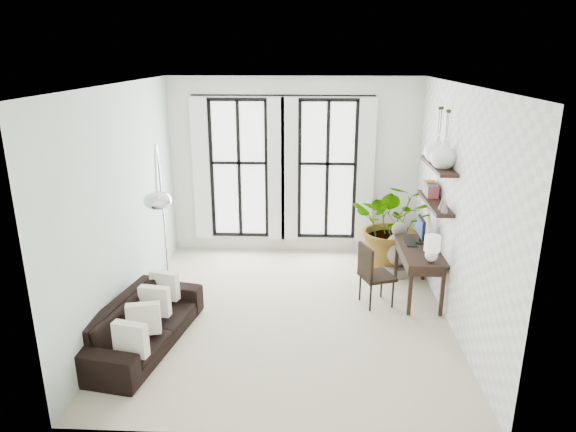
# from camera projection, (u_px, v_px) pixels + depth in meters

# --- Properties ---
(floor) EXTENTS (5.00, 5.00, 0.00)m
(floor) POSITION_uv_depth(u_px,v_px,m) (288.00, 312.00, 7.40)
(floor) COLOR beige
(floor) RESTS_ON ground
(ceiling) EXTENTS (5.00, 5.00, 0.00)m
(ceiling) POSITION_uv_depth(u_px,v_px,m) (288.00, 84.00, 6.43)
(ceiling) COLOR white
(ceiling) RESTS_ON wall_back
(wall_left) EXTENTS (0.00, 5.00, 5.00)m
(wall_left) POSITION_uv_depth(u_px,v_px,m) (124.00, 204.00, 7.02)
(wall_left) COLOR silver
(wall_left) RESTS_ON floor
(wall_right) EXTENTS (0.00, 5.00, 5.00)m
(wall_right) POSITION_uv_depth(u_px,v_px,m) (457.00, 209.00, 6.82)
(wall_right) COLOR white
(wall_right) RESTS_ON floor
(wall_back) EXTENTS (4.50, 0.00, 4.50)m
(wall_back) POSITION_uv_depth(u_px,v_px,m) (294.00, 167.00, 9.30)
(wall_back) COLOR white
(wall_back) RESTS_ON floor
(windows) EXTENTS (3.26, 0.13, 2.65)m
(windows) POSITION_uv_depth(u_px,v_px,m) (283.00, 170.00, 9.25)
(windows) COLOR white
(windows) RESTS_ON wall_back
(wall_shelves) EXTENTS (0.25, 1.30, 0.60)m
(wall_shelves) POSITION_uv_depth(u_px,v_px,m) (436.00, 187.00, 7.41)
(wall_shelves) COLOR black
(wall_shelves) RESTS_ON wall_right
(sofa) EXTENTS (1.16, 2.17, 0.60)m
(sofa) POSITION_uv_depth(u_px,v_px,m) (143.00, 323.00, 6.51)
(sofa) COLOR black
(sofa) RESTS_ON floor
(throw_pillows) EXTENTS (0.40, 1.52, 0.40)m
(throw_pillows) POSITION_uv_depth(u_px,v_px,m) (149.00, 310.00, 6.44)
(throw_pillows) COLOR white
(throw_pillows) RESTS_ON sofa
(plant) EXTENTS (1.55, 1.38, 1.57)m
(plant) POSITION_uv_depth(u_px,v_px,m) (394.00, 224.00, 8.76)
(plant) COLOR #2D7228
(plant) RESTS_ON floor
(desk) EXTENTS (0.56, 1.32, 1.17)m
(desk) POSITION_uv_depth(u_px,v_px,m) (420.00, 253.00, 7.63)
(desk) COLOR black
(desk) RESTS_ON floor
(desk_chair) EXTENTS (0.57, 0.57, 0.94)m
(desk_chair) POSITION_uv_depth(u_px,v_px,m) (372.00, 271.00, 7.48)
(desk_chair) COLOR black
(desk_chair) RESTS_ON floor
(arc_lamp) EXTENTS (0.75, 1.85, 2.48)m
(arc_lamp) POSITION_uv_depth(u_px,v_px,m) (159.00, 184.00, 6.76)
(arc_lamp) COLOR silver
(arc_lamp) RESTS_ON floor
(buddha) EXTENTS (0.51, 0.51, 0.91)m
(buddha) POSITION_uv_depth(u_px,v_px,m) (398.00, 252.00, 8.60)
(buddha) COLOR gray
(buddha) RESTS_ON floor
(vase_a) EXTENTS (0.37, 0.37, 0.38)m
(vase_a) POSITION_uv_depth(u_px,v_px,m) (444.00, 154.00, 6.97)
(vase_a) COLOR white
(vase_a) RESTS_ON shelf_upper
(vase_b) EXTENTS (0.37, 0.37, 0.38)m
(vase_b) POSITION_uv_depth(u_px,v_px,m) (437.00, 149.00, 7.35)
(vase_b) COLOR white
(vase_b) RESTS_ON shelf_upper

